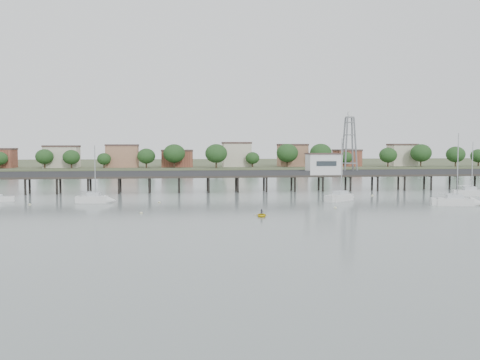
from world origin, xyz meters
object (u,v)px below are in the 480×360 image
Objects in this scene: pier at (223,176)px; sailboat_d at (462,202)px; white_tender at (3,199)px; yellow_dinghy at (262,216)px; lattice_tower at (349,146)px; sailboat_b at (99,199)px; sailboat_e at (475,193)px; sailboat_c at (344,197)px.

pier is 10.51× the size of sailboat_d.
white_tender is 55.74m from yellow_dinghy.
yellow_dinghy is at bearing -44.65° from white_tender.
sailboat_b is (-57.75, -21.54, -10.45)m from lattice_tower.
sailboat_c is at bearing -156.24° from sailboat_e.
yellow_dinghy is at bearing -148.48° from sailboat_d.
sailboat_d reaches higher than sailboat_e.
white_tender is (-87.39, 18.18, -0.15)m from sailboat_d.
sailboat_d reaches higher than white_tender.
yellow_dinghy is at bearing -138.68° from sailboat_e.
sailboat_b is (-26.25, -21.54, -3.14)m from pier.
sailboat_d is 41.23m from yellow_dinghy.
white_tender is at bearing -167.95° from lattice_tower.
white_tender is (-100.35, 0.77, -0.16)m from sailboat_e.
lattice_tower is at bearing 33.50° from sailboat_c.
sailboat_e is (23.21, -17.25, -10.46)m from lattice_tower.
sailboat_d is (41.75, -34.66, -3.16)m from pier.
pier is 11.89× the size of sailboat_e.
sailboat_d is 1.08× the size of sailboat_c.
pier is 32.34m from lattice_tower.
lattice_tower reaches higher than sailboat_b.
lattice_tower is (31.50, 0.00, 7.31)m from pier.
sailboat_d is 21.70m from sailboat_e.
sailboat_d is at bearing -39.69° from pier.
pier is 12.81× the size of sailboat_b.
sailboat_e is at bearing -36.62° from lattice_tower.
yellow_dinghy reaches higher than white_tender.
sailboat_d reaches higher than yellow_dinghy.
sailboat_b is (-80.95, -4.29, 0.01)m from sailboat_e.
white_tender is (-68.25, 6.77, -0.16)m from sailboat_c.
sailboat_b is at bearing 142.43° from sailboat_c.
lattice_tower reaches higher than pier.
lattice_tower is 1.17× the size of sailboat_c.
sailboat_c is at bearing 4.70° from sailboat_b.
sailboat_e is at bearing 69.68° from sailboat_d.
sailboat_b is at bearing 145.80° from yellow_dinghy.
sailboat_c is at bearing -45.79° from pier.
lattice_tower is at bearing 156.56° from sailboat_e.
sailboat_c is (48.86, -1.70, -0.01)m from sailboat_b.
lattice_tower is 26.99m from sailboat_c.
sailboat_e is 32.65m from sailboat_c.
sailboat_c reaches higher than pier.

